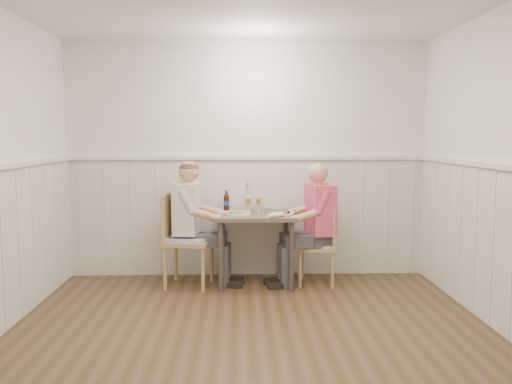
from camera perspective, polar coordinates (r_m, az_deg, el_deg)
The scene contains 16 objects.
ground_plane at distance 4.10m, azimuth -0.35°, elevation -16.51°, with size 4.50×4.50×0.00m, color #48311A.
room_shell at distance 3.79m, azimuth -0.36°, elevation 5.20°, with size 4.04×4.54×2.60m.
wainscot at distance 4.56m, azimuth -0.58°, elevation -5.15°, with size 4.00×4.49×1.34m.
dining_table at distance 5.71m, azimuth -0.06°, elevation -3.38°, with size 0.81×0.70×0.75m.
chair_right at distance 5.76m, azimuth 6.96°, elevation -5.32°, with size 0.45×0.45×0.82m.
chair_left at distance 5.69m, azimuth -7.71°, elevation -4.62°, with size 0.53×0.53×0.97m.
man_in_pink at distance 5.73m, azimuth 6.34°, elevation -4.33°, with size 0.65×0.46×1.31m.
diner_cream at distance 5.72m, azimuth -6.87°, elevation -4.26°, with size 0.64×0.44×1.33m.
plate_man at distance 5.62m, azimuth 2.73°, elevation -2.20°, with size 0.24×0.24×0.06m.
plate_diner at distance 5.63m, azimuth -1.94°, elevation -2.18°, with size 0.26×0.26×0.07m.
beer_glass_a at distance 5.90m, azimuth 0.26°, elevation -0.95°, with size 0.06×0.06×0.16m.
beer_glass_b at distance 5.87m, azimuth -0.84°, elevation -0.90°, with size 0.07×0.07×0.17m.
beer_bottle at distance 5.90m, azimuth -3.13°, elevation -1.03°, with size 0.06×0.06×0.22m.
rolled_napkin at distance 5.43m, azimuth 2.05°, elevation -2.47°, with size 0.18×0.16×0.04m.
grass_vase at distance 5.92m, azimuth -1.13°, elevation -0.44°, with size 0.04×0.04×0.35m.
gingham_mat at distance 5.84m, azimuth -2.70°, elevation -2.06°, with size 0.31×0.26×0.01m.
Camera 1 is at (-0.10, -3.79, 1.57)m, focal length 38.00 mm.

